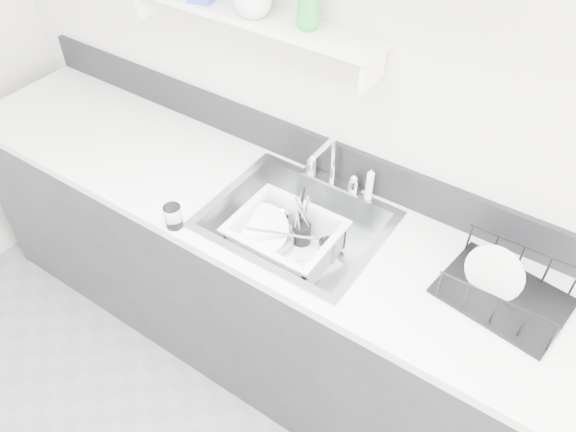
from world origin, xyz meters
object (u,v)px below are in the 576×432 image
Objects in this scene: counter_run at (295,299)px; sink at (295,237)px; dish_rack at (507,284)px; wash_tub at (285,240)px.

sink is at bearing 0.00° from counter_run.
counter_run is 8.38× the size of dish_rack.
counter_run is at bearing 0.00° from sink.
dish_rack is (0.77, 0.10, 0.16)m from wash_tub.
wash_tub is at bearing -164.02° from dish_rack.
dish_rack reaches higher than sink.
wash_tub is at bearing -130.86° from counter_run.
counter_run is 5.00× the size of sink.
dish_rack is (0.74, 0.07, 0.53)m from counter_run.
dish_rack reaches higher than counter_run.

